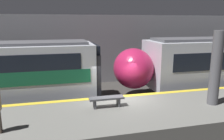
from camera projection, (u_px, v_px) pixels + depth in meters
name	position (u px, v px, depth m)	size (l,w,h in m)	color
ground_plane	(119.00, 116.00, 11.17)	(120.00, 120.00, 0.00)	#33302D
platform	(131.00, 122.00, 9.26)	(40.00, 3.76, 1.14)	slate
station_rear_barrier	(97.00, 50.00, 16.86)	(50.00, 0.15, 5.26)	gray
support_pillar_near	(216.00, 68.00, 9.47)	(0.46, 0.46, 3.26)	#56565B
platform_bench	(107.00, 100.00, 9.38)	(1.50, 0.40, 0.45)	#4C4C51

